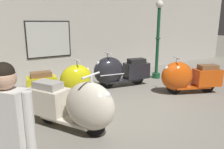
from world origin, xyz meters
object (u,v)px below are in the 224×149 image
Objects in this scene: scooter_0 at (76,105)px; lamppost at (158,40)px; scooter_2 at (117,71)px; scooter_3 at (186,77)px; visitor_0 at (11,133)px; scooter_1 at (66,82)px.

scooter_0 is 4.63m from lamppost.
scooter_2 is 0.69× the size of lamppost.
scooter_0 is at bearing 29.72° from scooter_3.
visitor_0 is (-3.50, -3.21, 0.44)m from scooter_2.
scooter_2 is at bearing -27.43° from scooter_3.
lamppost is at bearing 13.73° from scooter_1.
scooter_1 is at bearing -1.35° from scooter_3.
scooter_3 is (2.96, -1.44, 0.01)m from scooter_1.
scooter_2 reaches higher than scooter_1.
lamppost reaches higher than visitor_0.
visitor_0 is at bearing 52.45° from scooter_2.
scooter_2 reaches higher than scooter_3.
lamppost reaches higher than scooter_0.
scooter_0 is 1.08× the size of scooter_1.
visitor_0 is at bearing -71.51° from scooter_0.
scooter_2 is (1.72, 0.15, 0.04)m from scooter_1.
lamppost is at bearing -165.46° from scooter_2.
scooter_3 is at bearing -16.90° from scooter_1.
scooter_3 is 2.04m from lamppost.
scooter_2 is 4.77m from visitor_0.
lamppost reaches higher than scooter_2.
visitor_0 is (-5.32, -3.35, -0.44)m from lamppost.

